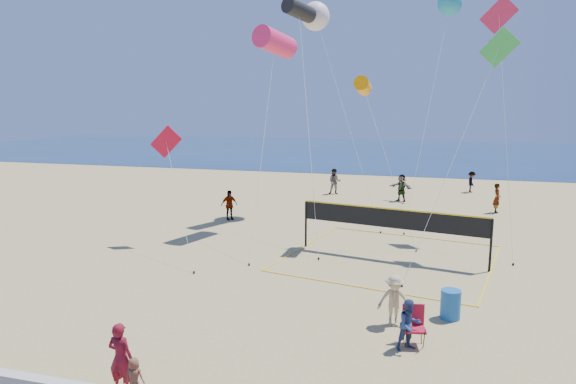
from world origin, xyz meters
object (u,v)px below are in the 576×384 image
(woman, at_px, (121,358))
(camp_chair, at_px, (414,322))
(trash_barrel, at_px, (451,304))
(volleyball_net, at_px, (391,224))

(woman, relative_size, camp_chair, 1.37)
(woman, xyz_separation_m, trash_barrel, (7.72, 6.56, -0.40))
(woman, distance_m, volleyball_net, 13.77)
(volleyball_net, bearing_deg, woman, -101.60)
(trash_barrel, bearing_deg, woman, -139.61)
(woman, height_order, trash_barrel, woman)
(trash_barrel, distance_m, volleyball_net, 6.64)
(camp_chair, bearing_deg, volleyball_net, 88.43)
(woman, xyz_separation_m, camp_chair, (6.63, 4.42, -0.22))
(camp_chair, relative_size, volleyball_net, 0.13)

